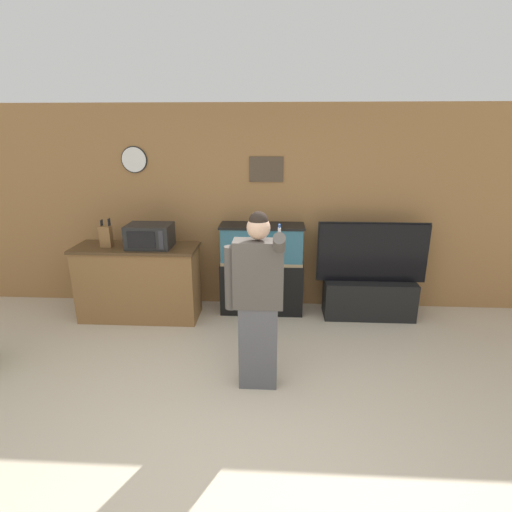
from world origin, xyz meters
TOP-DOWN VIEW (x-y plane):
  - ground_plane at (0.00, 0.00)m, footprint 18.00×18.00m
  - wall_back_paneled at (-0.00, 2.76)m, footprint 10.00×0.08m
  - counter_island at (-1.43, 2.22)m, footprint 1.50×0.55m
  - microwave at (-1.24, 2.20)m, footprint 0.52×0.38m
  - knife_block at (-1.77, 2.18)m, footprint 0.13×0.10m
  - aquarium_on_stand at (0.09, 2.49)m, footprint 1.05×0.39m
  - tv_on_stand at (1.45, 2.40)m, footprint 1.35×0.40m
  - person_standing at (0.11, 0.89)m, footprint 0.52×0.39m

SIDE VIEW (x-z plane):
  - ground_plane at x=0.00m, z-range 0.00..0.00m
  - tv_on_stand at x=1.45m, z-range -0.25..0.98m
  - counter_island at x=-1.43m, z-range 0.00..0.94m
  - aquarium_on_stand at x=0.09m, z-range 0.00..1.16m
  - person_standing at x=0.11m, z-range 0.03..1.68m
  - knife_block at x=-1.77m, z-range 0.90..1.24m
  - microwave at x=-1.24m, z-range 0.94..1.22m
  - wall_back_paneled at x=0.00m, z-range 0.00..2.60m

